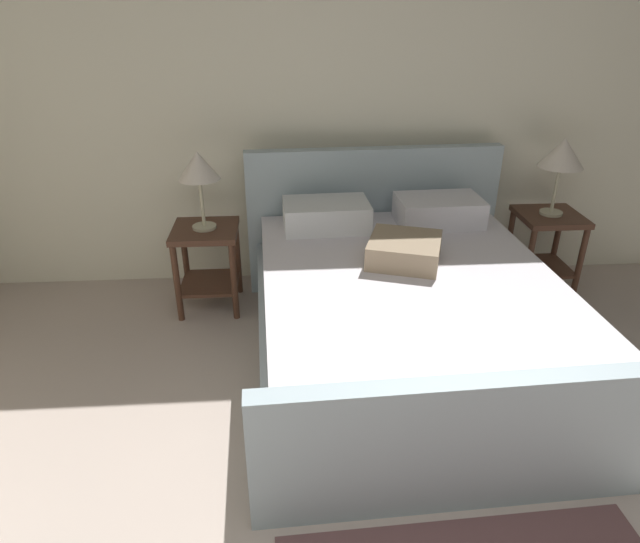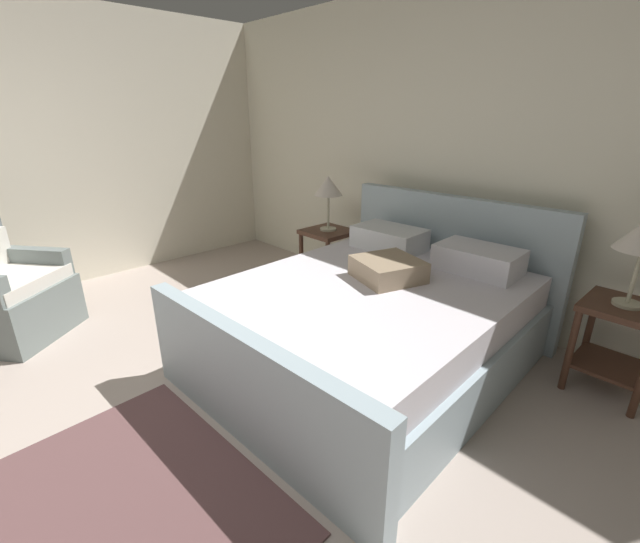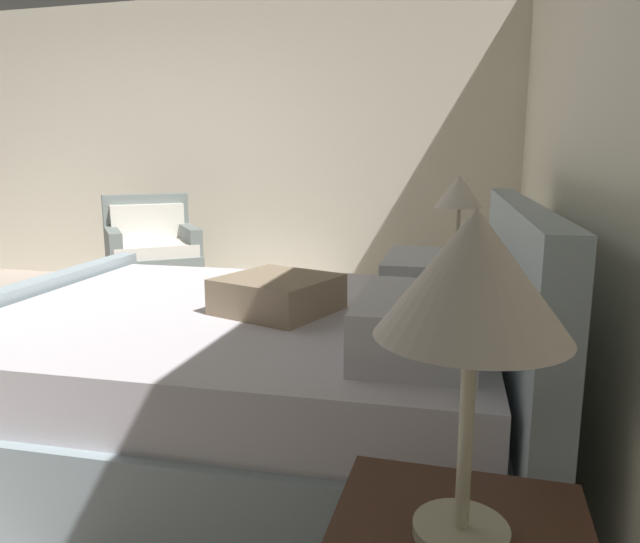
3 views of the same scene
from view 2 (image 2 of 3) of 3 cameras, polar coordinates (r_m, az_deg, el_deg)
ground_plane at (r=2.62m, az=-36.98°, el=-24.65°), size 5.53×6.69×0.02m
wall_back at (r=3.89m, az=16.06°, el=14.92°), size 5.65×0.12×2.67m
bed at (r=2.95m, az=7.62°, el=-6.48°), size 1.91×2.26×1.07m
nightstand_right at (r=3.20m, az=35.51°, el=-6.95°), size 0.44×0.44×0.60m
nightstand_left at (r=4.20m, az=1.09°, el=3.08°), size 0.44×0.44×0.60m
table_lamp_left at (r=4.06m, az=1.15°, el=11.35°), size 0.27×0.27×0.52m
armchair at (r=4.11m, az=-37.25°, el=-2.60°), size 1.02×1.02×0.90m
area_rug at (r=2.36m, az=-23.58°, el=-26.75°), size 1.54×1.07×0.01m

